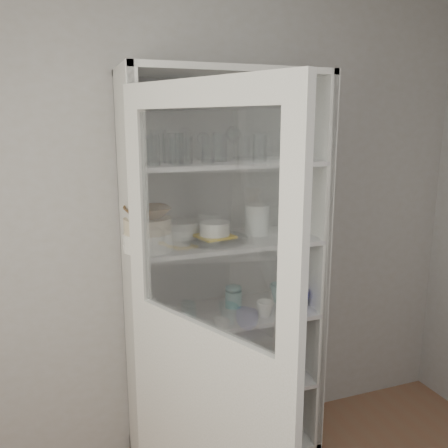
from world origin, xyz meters
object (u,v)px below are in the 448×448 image
object	(u,v)px
terracotta_bowl	(147,212)
white_ramekin	(215,229)
mug_teal	(280,293)
teal_jar	(234,297)
measuring_cups	(169,324)
plate_stack_back	(182,229)
tin_box	(261,370)
white_canister	(146,308)
cream_bowl	(148,225)
goblet_2	(234,141)
goblet_3	(288,141)
goblet_0	(138,142)
plate_stack_front	(148,241)
mug_blue	(297,297)
yellow_trivet	(215,236)
mug_white	(265,309)
pantry_cabinet	(220,293)
glass_platter	(215,239)
goblet_1	(203,145)
grey_bowl_stack	(257,220)
cream_dish	(217,378)
cupboard_door	(205,379)

from	to	relation	value
terracotta_bowl	white_ramekin	size ratio (longest dim) A/B	1.41
mug_teal	teal_jar	xyz separation A→B (m)	(-0.27, 0.02, 0.00)
white_ramekin	measuring_cups	xyz separation A→B (m)	(-0.27, -0.08, -0.44)
measuring_cups	plate_stack_back	bearing A→B (deg)	58.45
tin_box	white_canister	bearing A→B (deg)	173.04
cream_bowl	measuring_cups	world-z (taller)	cream_bowl
goblet_2	white_ramekin	size ratio (longest dim) A/B	1.21
goblet_3	measuring_cups	distance (m)	1.16
white_canister	tin_box	distance (m)	0.76
goblet_0	goblet_3	xyz separation A→B (m)	(0.82, 0.00, -0.01)
plate_stack_back	plate_stack_front	bearing A→B (deg)	-138.13
goblet_2	mug_blue	world-z (taller)	goblet_2
goblet_3	yellow_trivet	distance (m)	0.67
mug_white	tin_box	xyz separation A→B (m)	(0.04, 0.11, -0.41)
white_ramekin	mug_white	world-z (taller)	white_ramekin
pantry_cabinet	plate_stack_back	xyz separation A→B (m)	(-0.19, 0.05, 0.36)
mug_white	teal_jar	xyz separation A→B (m)	(-0.11, 0.18, 0.01)
glass_platter	mug_teal	size ratio (longest dim) A/B	3.03
goblet_1	terracotta_bowl	bearing A→B (deg)	-151.69
grey_bowl_stack	measuring_cups	world-z (taller)	grey_bowl_stack
tin_box	goblet_2	bearing A→B (deg)	128.63
cream_dish	teal_jar	bearing A→B (deg)	31.27
mug_blue	teal_jar	size ratio (longest dim) A/B	1.14
plate_stack_back	terracotta_bowl	world-z (taller)	terracotta_bowl
cream_bowl	goblet_2	bearing A→B (deg)	20.97
goblet_2	cream_bowl	distance (m)	0.66
terracotta_bowl	mug_white	world-z (taller)	terracotta_bowl
mug_white	white_canister	xyz separation A→B (m)	(-0.59, 0.19, 0.02)
goblet_3	mug_teal	size ratio (longest dim) A/B	1.55
glass_platter	white_ramekin	distance (m)	0.05
goblet_0	white_ramekin	distance (m)	0.57
cupboard_door	terracotta_bowl	size ratio (longest dim) A/B	9.28
goblet_3	grey_bowl_stack	bearing A→B (deg)	-161.01
white_canister	white_ramekin	bearing A→B (deg)	-11.99
mug_blue	white_ramekin	bearing A→B (deg)	152.65
goblet_2	yellow_trivet	bearing A→B (deg)	-137.60
mug_teal	plate_stack_back	bearing A→B (deg)	161.97
yellow_trivet	cream_dish	distance (m)	0.79
plate_stack_back	white_ramekin	size ratio (longest dim) A/B	1.27
plate_stack_front	cream_bowl	xyz separation A→B (m)	(0.00, 0.00, 0.08)
goblet_0	glass_platter	size ratio (longest dim) A/B	0.55
tin_box	mug_white	bearing A→B (deg)	-108.29
cupboard_door	teal_jar	distance (m)	0.78
plate_stack_front	teal_jar	size ratio (longest dim) A/B	2.17
teal_jar	tin_box	world-z (taller)	teal_jar
cupboard_door	plate_stack_back	world-z (taller)	cupboard_door
goblet_1	cream_bowl	world-z (taller)	goblet_1
teal_jar	white_canister	size ratio (longest dim) A/B	0.90
cream_bowl	mug_teal	bearing A→B (deg)	7.35
goblet_3	white_canister	size ratio (longest dim) A/B	1.44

